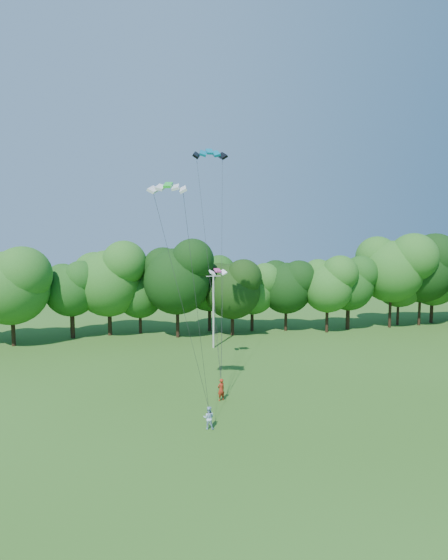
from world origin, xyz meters
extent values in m
plane|color=#2E5B18|center=(0.00, 0.00, 0.00)|extent=(160.00, 160.00, 0.00)
cylinder|color=#BBBCB2|center=(0.53, 28.99, 4.29)|extent=(0.21, 0.21, 8.58)
cube|color=#BBBCB2|center=(0.53, 28.99, 8.37)|extent=(1.72, 0.24, 0.08)
imported|color=#A42A15|center=(-1.70, 12.66, 0.88)|extent=(0.76, 0.65, 1.76)
imported|color=#ABCAED|center=(-3.46, 7.81, 0.77)|extent=(0.88, 0.77, 1.53)
cube|color=#046B8B|center=(-1.11, 21.51, 20.80)|extent=(3.14, 1.48, 0.78)
cube|color=#1FD32F|center=(-5.84, 9.85, 16.25)|extent=(2.71, 1.68, 0.53)
cube|color=#CB3884|center=(-0.34, 21.51, 9.57)|extent=(1.80, 1.10, 0.38)
cylinder|color=black|center=(4.09, 34.98, 1.99)|extent=(0.42, 0.42, 3.98)
ellipsoid|color=black|center=(4.09, 34.98, 7.24)|extent=(7.97, 7.97, 8.69)
cylinder|color=black|center=(29.23, 36.84, 1.94)|extent=(0.48, 0.48, 3.88)
ellipsoid|color=#214F18|center=(29.23, 36.84, 7.05)|extent=(7.75, 7.75, 8.46)
camera|label=1|loc=(-7.92, -19.94, 12.76)|focal=28.00mm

